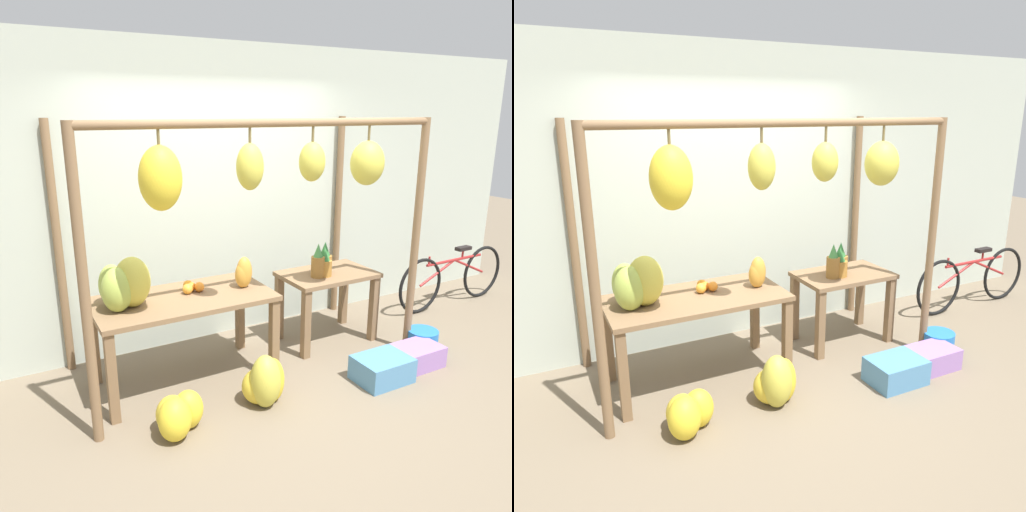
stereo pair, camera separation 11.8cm
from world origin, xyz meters
TOP-DOWN VIEW (x-y plane):
  - ground_plane at (0.00, 0.00)m, footprint 20.00×20.00m
  - shop_wall_back at (0.00, 1.43)m, footprint 8.00×0.08m
  - stall_awning at (-0.05, 0.38)m, footprint 2.94×1.30m
  - display_table_main at (-0.62, 0.67)m, footprint 1.44×0.74m
  - display_table_side at (0.89, 0.75)m, footprint 0.90×0.57m
  - banana_pile_on_table at (-1.08, 0.67)m, footprint 0.49×0.44m
  - orange_pile at (-0.51, 0.75)m, footprint 0.19×0.17m
  - pineapple_cluster at (0.79, 0.71)m, footprint 0.26×0.20m
  - banana_pile_ground_left at (-0.93, -0.00)m, footprint 0.42×0.39m
  - banana_pile_ground_right at (-0.20, 0.04)m, footprint 0.39×0.39m
  - fruit_crate_white at (0.83, -0.13)m, footprint 0.45×0.34m
  - blue_bucket at (1.55, 0.11)m, footprint 0.29×0.29m
  - parked_bicycle at (2.73, 0.80)m, footprint 1.69×0.08m
  - papaya_pile at (-0.08, 0.64)m, footprint 0.18×0.15m
  - fruit_crate_purple at (1.29, -0.08)m, footprint 0.41×0.31m

SIDE VIEW (x-z plane):
  - ground_plane at x=0.00m, z-range 0.00..0.00m
  - fruit_crate_purple at x=1.29m, z-range 0.00..0.19m
  - blue_bucket at x=1.55m, z-range 0.00..0.20m
  - fruit_crate_white at x=0.83m, z-range 0.00..0.21m
  - banana_pile_ground_left at x=-0.93m, z-range -0.01..0.31m
  - banana_pile_ground_right at x=-0.20m, z-range -0.03..0.39m
  - parked_bicycle at x=2.73m, z-range -0.01..0.68m
  - display_table_side at x=0.89m, z-range 0.19..0.89m
  - display_table_main at x=-0.62m, z-range 0.26..1.01m
  - orange_pile at x=-0.51m, z-range 0.75..0.83m
  - pineapple_cluster at x=0.79m, z-range 0.66..0.99m
  - papaya_pile at x=-0.08m, z-range 0.74..1.01m
  - banana_pile_on_table at x=-1.08m, z-range 0.73..1.12m
  - shop_wall_back at x=0.00m, z-range 0.00..2.80m
  - stall_awning at x=-0.05m, z-range 0.52..2.66m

